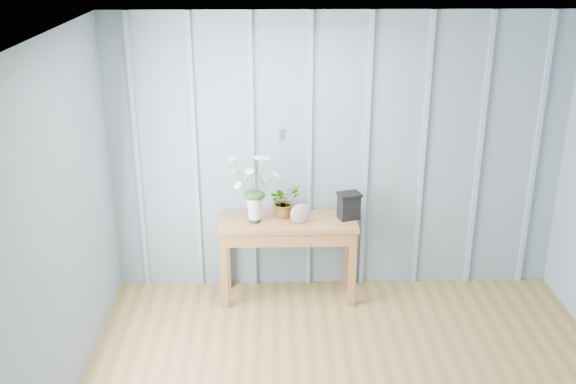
{
  "coord_description": "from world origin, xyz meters",
  "views": [
    {
      "loc": [
        -0.57,
        -3.36,
        3.1
      ],
      "look_at": [
        -0.44,
        1.94,
        1.03
      ],
      "focal_mm": 42.0,
      "sensor_mm": 36.0,
      "label": 1
    }
  ],
  "objects_px": {
    "sideboard": "(288,232)",
    "daisy_vase": "(254,178)",
    "carved_box": "(349,206)",
    "felt_disc_vessel": "(300,214)"
  },
  "relations": [
    {
      "from": "carved_box",
      "to": "daisy_vase",
      "type": "bearing_deg",
      "value": -176.18
    },
    {
      "from": "sideboard",
      "to": "carved_box",
      "type": "bearing_deg",
      "value": 2.3
    },
    {
      "from": "daisy_vase",
      "to": "carved_box",
      "type": "relative_size",
      "value": 2.69
    },
    {
      "from": "felt_disc_vessel",
      "to": "carved_box",
      "type": "relative_size",
      "value": 0.77
    },
    {
      "from": "sideboard",
      "to": "carved_box",
      "type": "xyz_separation_m",
      "value": [
        0.53,
        0.02,
        0.24
      ]
    },
    {
      "from": "sideboard",
      "to": "daisy_vase",
      "type": "relative_size",
      "value": 1.89
    },
    {
      "from": "felt_disc_vessel",
      "to": "carved_box",
      "type": "xyz_separation_m",
      "value": [
        0.42,
        0.1,
        0.03
      ]
    },
    {
      "from": "sideboard",
      "to": "daisy_vase",
      "type": "bearing_deg",
      "value": -173.37
    },
    {
      "from": "daisy_vase",
      "to": "felt_disc_vessel",
      "type": "height_order",
      "value": "daisy_vase"
    },
    {
      "from": "daisy_vase",
      "to": "carved_box",
      "type": "bearing_deg",
      "value": 3.82
    }
  ]
}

